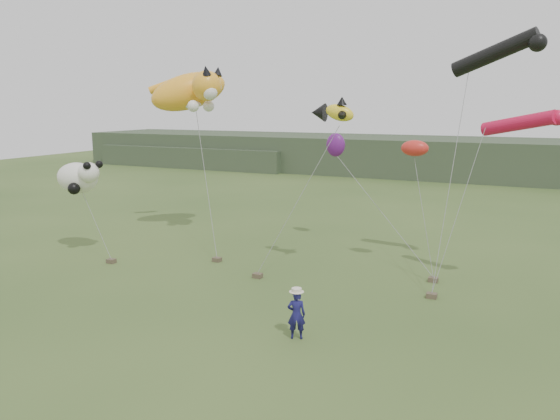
{
  "coord_description": "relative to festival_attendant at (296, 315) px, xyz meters",
  "views": [
    {
      "loc": [
        8.28,
        -16.09,
        7.51
      ],
      "look_at": [
        -0.67,
        3.0,
        3.46
      ],
      "focal_mm": 35.0,
      "sensor_mm": 36.0,
      "label": 1
    }
  ],
  "objects": [
    {
      "name": "tube_kites",
      "position": [
        5.46,
        8.92,
        7.85
      ],
      "size": [
        4.6,
        3.39,
        4.31
      ],
      "color": "black",
      "rests_on": "ground"
    },
    {
      "name": "panda_kite",
      "position": [
        -14.09,
        4.96,
        3.14
      ],
      "size": [
        2.72,
        1.76,
        1.69
      ],
      "color": "white",
      "rests_on": "ground"
    },
    {
      "name": "ground",
      "position": [
        -1.65,
        0.68,
        -0.82
      ],
      "size": [
        120.0,
        120.0,
        0.0
      ],
      "primitive_type": "plane",
      "color": "#385123",
      "rests_on": "ground"
    },
    {
      "name": "misc_kites",
      "position": [
        -1.17,
        11.22,
        4.69
      ],
      "size": [
        6.04,
        4.06,
        1.27
      ],
      "color": "red",
      "rests_on": "ground"
    },
    {
      "name": "cat_kite",
      "position": [
        -10.98,
        10.64,
        7.49
      ],
      "size": [
        5.74,
        4.51,
        3.02
      ],
      "color": "#FFA826",
      "rests_on": "ground"
    },
    {
      "name": "headland",
      "position": [
        -4.76,
        45.37,
        1.11
      ],
      "size": [
        90.0,
        13.0,
        4.0
      ],
      "color": "#2D3D28",
      "rests_on": "ground"
    },
    {
      "name": "sandbag_anchors",
      "position": [
        -3.27,
        5.9,
        -0.71
      ],
      "size": [
        15.32,
        4.0,
        0.2
      ],
      "color": "brown",
      "rests_on": "ground"
    },
    {
      "name": "fish_kite",
      "position": [
        -1.38,
        6.88,
        6.41
      ],
      "size": [
        2.1,
        1.39,
        1.15
      ],
      "color": "yellow",
      "rests_on": "ground"
    },
    {
      "name": "festival_attendant",
      "position": [
        0.0,
        0.0,
        0.0
      ],
      "size": [
        0.7,
        0.59,
        1.63
      ],
      "primitive_type": "imported",
      "rotation": [
        0.0,
        0.0,
        3.53
      ],
      "color": "#171550",
      "rests_on": "ground"
    }
  ]
}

